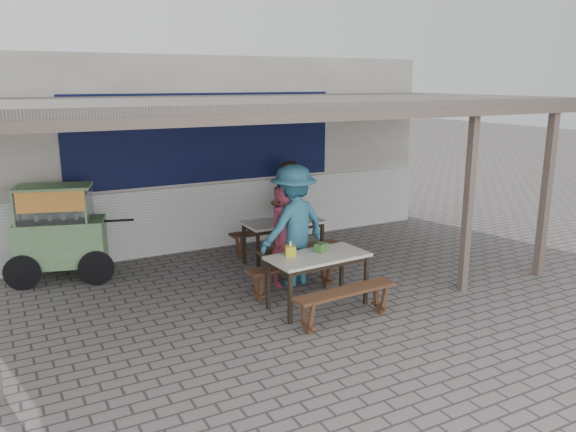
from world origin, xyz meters
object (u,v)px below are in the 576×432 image
(bench_left_street, at_px, (300,254))
(patron_right_table, at_px, (293,225))
(bench_left_wall, at_px, (268,236))
(patron_wall_side, at_px, (288,204))
(condiment_jar, at_px, (289,216))
(table_left, at_px, (283,226))
(table_right, at_px, (318,260))
(donation_box, at_px, (321,248))
(bench_right_wall, at_px, (294,271))
(vendor_cart, at_px, (59,229))
(bench_right_street, at_px, (345,298))
(patron_street_side, at_px, (285,236))
(tissue_box, at_px, (290,251))
(condiment_bowl, at_px, (281,220))

(bench_left_street, xyz_separation_m, patron_right_table, (-0.31, -0.34, 0.59))
(bench_left_wall, distance_m, patron_right_table, 1.67)
(patron_wall_side, distance_m, condiment_jar, 0.95)
(condiment_jar, bearing_deg, bench_left_wall, 106.93)
(table_left, xyz_separation_m, condiment_jar, (0.16, 0.10, 0.13))
(table_right, height_order, donation_box, donation_box)
(bench_right_wall, height_order, vendor_cart, vendor_cart)
(patron_right_table, bearing_deg, bench_left_wall, -116.73)
(table_left, distance_m, table_right, 1.97)
(bench_left_street, height_order, bench_right_street, same)
(bench_right_street, relative_size, condiment_jar, 15.11)
(vendor_cart, height_order, donation_box, vendor_cart)
(patron_street_side, bearing_deg, condiment_jar, 40.79)
(tissue_box, distance_m, condiment_jar, 2.09)
(vendor_cart, bearing_deg, bench_right_street, -32.93)
(patron_right_table, height_order, donation_box, patron_right_table)
(bench_right_street, relative_size, condiment_bowl, 8.15)
(table_left, xyz_separation_m, donation_box, (-0.35, -1.80, 0.14))
(bench_left_wall, height_order, bench_right_wall, same)
(patron_street_side, xyz_separation_m, condiment_bowl, (0.40, 0.90, 0.00))
(tissue_box, bearing_deg, donation_box, -6.31)
(tissue_box, xyz_separation_m, condiment_bowl, (0.76, 1.74, -0.05))
(patron_street_side, xyz_separation_m, donation_box, (0.10, -0.89, 0.04))
(table_left, xyz_separation_m, patron_street_side, (-0.45, -0.91, 0.10))
(bench_left_street, bearing_deg, patron_right_table, -131.40)
(bench_right_street, xyz_separation_m, tissue_box, (-0.38, 0.78, 0.48))
(patron_wall_side, bearing_deg, bench_left_wall, 14.90)
(bench_left_street, height_order, patron_right_table, patron_right_table)
(tissue_box, relative_size, condiment_bowl, 0.74)
(bench_left_street, relative_size, bench_right_wall, 0.97)
(table_left, height_order, tissue_box, tissue_box)
(table_right, height_order, patron_wall_side, patron_wall_side)
(table_left, height_order, bench_left_street, table_left)
(table_right, distance_m, donation_box, 0.21)
(table_left, distance_m, patron_street_side, 1.02)
(tissue_box, xyz_separation_m, donation_box, (0.46, -0.05, -0.01))
(table_right, bearing_deg, vendor_cart, 133.00)
(table_left, height_order, bench_right_wall, table_left)
(donation_box, bearing_deg, condiment_jar, 75.04)
(table_left, bearing_deg, patron_wall_side, 58.33)
(bench_left_wall, xyz_separation_m, condiment_jar, (0.15, -0.49, 0.46))
(table_right, bearing_deg, bench_left_wall, 75.84)
(bench_left_wall, xyz_separation_m, table_right, (-0.47, -2.50, 0.33))
(patron_street_side, distance_m, donation_box, 0.90)
(vendor_cart, xyz_separation_m, patron_street_side, (2.98, -1.82, -0.05))
(bench_left_wall, bearing_deg, donation_box, -97.82)
(table_right, height_order, bench_right_street, table_right)
(tissue_box, distance_m, condiment_bowl, 1.90)
(bench_left_wall, relative_size, bench_right_street, 0.97)
(bench_right_street, xyz_separation_m, bench_right_wall, (-0.08, 1.25, 0.00))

